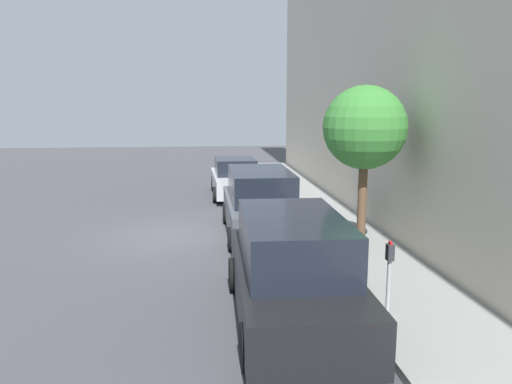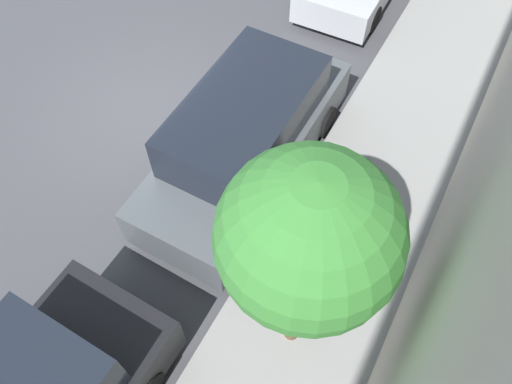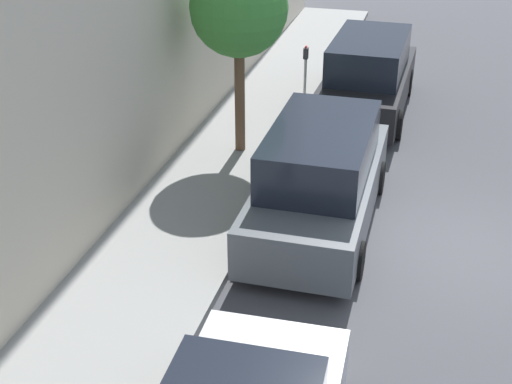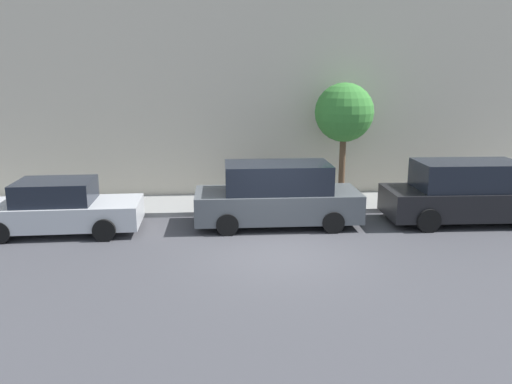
% 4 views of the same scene
% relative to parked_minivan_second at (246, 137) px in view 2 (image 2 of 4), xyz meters
% --- Properties ---
extents(ground_plane, '(60.00, 60.00, 0.00)m').
position_rel_parked_minivan_second_xyz_m(ground_plane, '(-2.45, 0.24, -0.92)').
color(ground_plane, '#424247').
extents(sidewalk, '(2.42, 32.00, 0.15)m').
position_rel_parked_minivan_second_xyz_m(sidewalk, '(2.26, 0.24, -0.85)').
color(sidewalk, gray).
rests_on(sidewalk, ground_plane).
extents(parked_minivan_second, '(2.02, 4.91, 1.90)m').
position_rel_parked_minivan_second_xyz_m(parked_minivan_second, '(0.00, 0.00, 0.00)').
color(parked_minivan_second, '#4C5156').
rests_on(parked_minivan_second, ground_plane).
extents(street_tree, '(1.98, 1.98, 4.05)m').
position_rel_parked_minivan_second_xyz_m(street_tree, '(2.18, -2.49, 2.27)').
color(street_tree, brown).
rests_on(street_tree, sidewalk).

